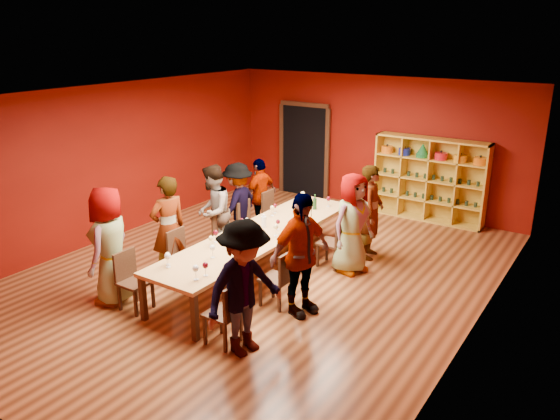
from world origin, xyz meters
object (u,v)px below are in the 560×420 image
object	(u,v)px
chair_person_left_0	(131,277)
person_right_3	(352,223)
person_left_4	(260,195)
person_left_0	(110,246)
person_right_4	(371,212)
chair_person_left_4	(272,211)
person_left_3	(238,204)
shelving_unit	(430,175)
chair_person_right_0	(227,311)
chair_person_right_1	(281,276)
chair_person_right_4	(355,228)
person_left_2	(213,212)
person_left_1	(168,228)
chair_person_left_3	(248,222)
chair_person_left_1	(182,253)
wine_bottle	(315,204)
tasting_table	(260,236)
spittoon_bowl	(255,236)
person_right_1	(300,255)
chair_person_left_2	(225,233)
person_right_0	(244,288)
chair_person_right_3	(335,240)

from	to	relation	value
chair_person_left_0	person_right_3	world-z (taller)	person_right_3
person_left_4	person_left_0	bearing A→B (deg)	2.92
person_right_4	chair_person_left_4	bearing A→B (deg)	76.12
person_left_0	person_left_3	xyz separation A→B (m)	(0.16, 2.89, -0.10)
shelving_unit	chair_person_right_0	size ratio (longest dim) A/B	2.70
chair_person_right_1	person_right_3	world-z (taller)	person_right_3
chair_person_left_0	chair_person_right_4	bearing A→B (deg)	63.92
person_left_2	person_left_3	bearing A→B (deg)	154.92
person_left_1	chair_person_left_3	size ratio (longest dim) A/B	1.98
chair_person_left_1	person_left_3	distance (m)	1.86
person_left_1	person_right_4	size ratio (longest dim) A/B	1.02
chair_person_left_3	chair_person_right_1	bearing A→B (deg)	-41.95
person_right_3	wine_bottle	world-z (taller)	person_right_3
tasting_table	spittoon_bowl	bearing A→B (deg)	-66.16
chair_person_left_1	wine_bottle	distance (m)	2.75
person_right_3	spittoon_bowl	distance (m)	1.68
chair_person_right_0	person_right_1	bearing A→B (deg)	74.85
person_left_0	chair_person_left_4	bearing A→B (deg)	153.40
person_right_4	tasting_table	bearing A→B (deg)	130.03
chair_person_right_4	person_left_4	bearing A→B (deg)	-179.40
person_left_0	person_right_4	size ratio (longest dim) A/B	1.05
tasting_table	person_right_1	size ratio (longest dim) A/B	2.45
chair_person_left_2	person_left_2	world-z (taller)	person_left_2
shelving_unit	chair_person_right_4	xyz separation A→B (m)	(-0.49, -2.60, -0.49)
person_right_4	chair_person_right_4	bearing A→B (deg)	75.53
person_left_1	chair_person_right_1	size ratio (longest dim) A/B	1.98
chair_person_left_3	person_right_4	size ratio (longest dim) A/B	0.52
chair_person_left_1	wine_bottle	world-z (taller)	wine_bottle
chair_person_left_3	chair_person_right_4	size ratio (longest dim) A/B	1.00
chair_person_left_2	wine_bottle	world-z (taller)	wine_bottle
tasting_table	chair_person_right_4	bearing A→B (deg)	62.10
person_left_0	spittoon_bowl	distance (m)	2.23
person_left_0	chair_person_right_4	xyz separation A→B (m)	(2.22, 3.72, -0.41)
tasting_table	chair_person_left_4	xyz separation A→B (m)	(-0.91, 1.70, -0.20)
tasting_table	chair_person_left_2	distance (m)	0.95
shelving_unit	person_right_3	distance (m)	3.35
person_right_0	chair_person_right_3	size ratio (longest dim) A/B	2.03
shelving_unit	chair_person_left_2	bearing A→B (deg)	-119.15
person_left_0	chair_person_right_0	world-z (taller)	person_left_0
person_right_0	person_left_1	bearing A→B (deg)	78.22
person_left_2	person_right_1	bearing A→B (deg)	44.64
person_left_4	chair_person_right_0	xyz separation A→B (m)	(2.11, -3.70, -0.27)
chair_person_left_0	chair_person_right_3	xyz separation A→B (m)	(1.82, 2.97, 0.00)
chair_person_left_0	chair_person_right_4	xyz separation A→B (m)	(1.82, 3.72, 0.00)
tasting_table	person_right_4	bearing A→B (deg)	54.50
chair_person_left_3	chair_person_right_3	size ratio (longest dim) A/B	1.00
shelving_unit	chair_person_left_0	distance (m)	6.74
person_right_0	person_right_1	size ratio (longest dim) A/B	0.98
person_left_3	shelving_unit	bearing A→B (deg)	137.90
chair_person_left_4	wine_bottle	bearing A→B (deg)	-6.14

